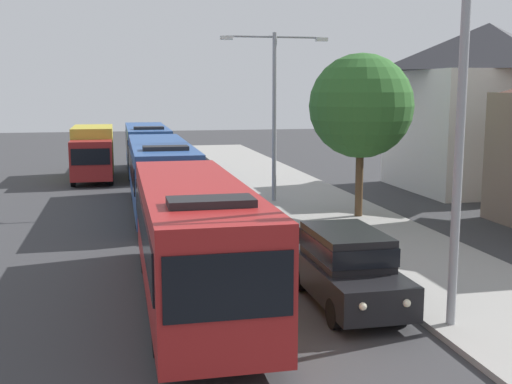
# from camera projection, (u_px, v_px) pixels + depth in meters

# --- Properties ---
(bus_lead) EXTENTS (2.58, 10.51, 3.21)m
(bus_lead) POSITION_uv_depth(u_px,v_px,m) (194.00, 237.00, 16.10)
(bus_lead) COLOR maroon
(bus_lead) RESTS_ON ground_plane
(bus_second_in_line) EXTENTS (2.58, 11.52, 3.21)m
(bus_second_in_line) POSITION_uv_depth(u_px,v_px,m) (161.00, 174.00, 28.27)
(bus_second_in_line) COLOR #284C8C
(bus_second_in_line) RESTS_ON ground_plane
(bus_middle) EXTENTS (2.58, 10.62, 3.21)m
(bus_middle) POSITION_uv_depth(u_px,v_px,m) (147.00, 148.00, 41.00)
(bus_middle) COLOR #284C8C
(bus_middle) RESTS_ON ground_plane
(white_suv) EXTENTS (1.86, 4.70, 1.90)m
(white_suv) POSITION_uv_depth(u_px,v_px,m) (347.00, 265.00, 15.95)
(white_suv) COLOR black
(white_suv) RESTS_ON ground_plane
(box_truck_oncoming) EXTENTS (2.35, 7.18, 3.15)m
(box_truck_oncoming) POSITION_uv_depth(u_px,v_px,m) (93.00, 151.00, 38.38)
(box_truck_oncoming) COLOR maroon
(box_truck_oncoming) RESTS_ON ground_plane
(streetlamp_near) EXTENTS (5.85, 0.28, 8.61)m
(streetlamp_near) POSITION_uv_depth(u_px,v_px,m) (462.00, 88.00, 13.55)
(streetlamp_near) COLOR gray
(streetlamp_near) RESTS_ON sidewalk
(streetlamp_mid) EXTENTS (5.06, 0.28, 7.82)m
(streetlamp_mid) POSITION_uv_depth(u_px,v_px,m) (274.00, 100.00, 29.73)
(streetlamp_mid) COLOR gray
(streetlamp_mid) RESTS_ON sidewalk
(roadside_tree) EXTENTS (4.26, 4.26, 6.69)m
(roadside_tree) POSITION_uv_depth(u_px,v_px,m) (361.00, 106.00, 25.99)
(roadside_tree) COLOR #4C3823
(roadside_tree) RESTS_ON sidewalk
(house_distant_gabled) EXTENTS (8.80, 8.08, 8.85)m
(house_distant_gabled) POSITION_uv_depth(u_px,v_px,m) (485.00, 106.00, 34.29)
(house_distant_gabled) COLOR beige
(house_distant_gabled) RESTS_ON ground_plane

